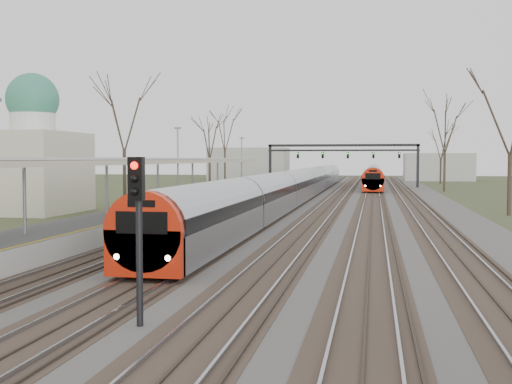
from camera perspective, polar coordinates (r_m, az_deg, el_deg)
track_bed at (r=60.68m, az=6.30°, el=-0.80°), size 24.00×160.00×0.22m
platform at (r=45.17m, az=-7.24°, el=-1.55°), size 3.50×69.00×1.00m
canopy at (r=40.76m, az=-9.20°, el=2.77°), size 4.10×50.00×3.11m
dome_building at (r=50.78m, az=-20.84°, el=2.42°), size 10.00×8.00×10.30m
signal_gantry at (r=90.49m, az=7.73°, el=3.51°), size 21.00×0.59×6.08m
tree_west_far at (r=57.76m, az=-11.67°, el=6.86°), size 5.50×5.50×11.33m
tree_east_far at (r=48.40m, az=21.72°, el=6.61°), size 5.00×5.00×10.30m
train_near at (r=64.39m, az=4.08°, el=0.69°), size 2.62×90.21×3.05m
train_far at (r=96.20m, az=10.39°, el=1.41°), size 2.62×45.21×3.05m
signal_post at (r=15.22m, az=-10.45°, el=-2.09°), size 0.35×0.45×4.10m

